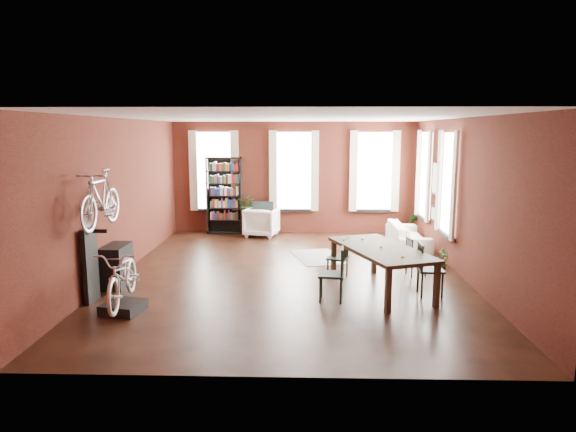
{
  "coord_description": "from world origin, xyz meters",
  "views": [
    {
      "loc": [
        0.27,
        -10.28,
        2.94
      ],
      "look_at": [
        -0.06,
        0.6,
        1.13
      ],
      "focal_mm": 32.0,
      "sensor_mm": 36.0,
      "label": 1
    }
  ],
  "objects_px": {
    "dining_chair_a": "(331,274)",
    "dining_chair_b": "(338,258)",
    "bicycle_floor": "(122,250)",
    "white_armchair": "(262,221)",
    "dining_table": "(380,269)",
    "plant_stand": "(249,225)",
    "dining_chair_d": "(416,257)",
    "dining_chair_c": "(430,270)",
    "cream_sofa": "(408,232)",
    "console_table": "(117,266)",
    "bike_trainer": "(123,307)",
    "bookshelf": "(224,196)"
  },
  "relations": [
    {
      "from": "dining_table",
      "to": "dining_chair_c",
      "type": "relative_size",
      "value": 2.52
    },
    {
      "from": "bookshelf",
      "to": "dining_chair_b",
      "type": "bearing_deg",
      "value": -56.74
    },
    {
      "from": "white_armchair",
      "to": "plant_stand",
      "type": "relative_size",
      "value": 1.72
    },
    {
      "from": "bicycle_floor",
      "to": "bookshelf",
      "type": "bearing_deg",
      "value": 78.32
    },
    {
      "from": "plant_stand",
      "to": "bicycle_floor",
      "type": "height_order",
      "value": "bicycle_floor"
    },
    {
      "from": "dining_chair_c",
      "to": "cream_sofa",
      "type": "distance_m",
      "value": 3.9
    },
    {
      "from": "plant_stand",
      "to": "bicycle_floor",
      "type": "xyz_separation_m",
      "value": [
        -1.33,
        -6.53,
        0.79
      ]
    },
    {
      "from": "plant_stand",
      "to": "bicycle_floor",
      "type": "distance_m",
      "value": 6.71
    },
    {
      "from": "dining_chair_c",
      "to": "cream_sofa",
      "type": "height_order",
      "value": "dining_chair_c"
    },
    {
      "from": "dining_table",
      "to": "plant_stand",
      "type": "relative_size",
      "value": 4.67
    },
    {
      "from": "dining_chair_c",
      "to": "bicycle_floor",
      "type": "relative_size",
      "value": 0.54
    },
    {
      "from": "dining_chair_c",
      "to": "plant_stand",
      "type": "bearing_deg",
      "value": 36.06
    },
    {
      "from": "dining_chair_a",
      "to": "dining_chair_b",
      "type": "relative_size",
      "value": 1.13
    },
    {
      "from": "dining_chair_b",
      "to": "cream_sofa",
      "type": "relative_size",
      "value": 0.4
    },
    {
      "from": "bookshelf",
      "to": "console_table",
      "type": "height_order",
      "value": "bookshelf"
    },
    {
      "from": "dining_table",
      "to": "cream_sofa",
      "type": "height_order",
      "value": "dining_table"
    },
    {
      "from": "bookshelf",
      "to": "bike_trainer",
      "type": "xyz_separation_m",
      "value": [
        -0.67,
        -6.64,
        -1.01
      ]
    },
    {
      "from": "dining_chair_b",
      "to": "bike_trainer",
      "type": "relative_size",
      "value": 1.42
    },
    {
      "from": "bike_trainer",
      "to": "bicycle_floor",
      "type": "height_order",
      "value": "bicycle_floor"
    },
    {
      "from": "dining_table",
      "to": "white_armchair",
      "type": "distance_m",
      "value": 5.59
    },
    {
      "from": "white_armchair",
      "to": "console_table",
      "type": "distance_m",
      "value": 5.36
    },
    {
      "from": "dining_chair_a",
      "to": "dining_chair_b",
      "type": "xyz_separation_m",
      "value": [
        0.21,
        1.41,
        -0.06
      ]
    },
    {
      "from": "dining_chair_a",
      "to": "cream_sofa",
      "type": "xyz_separation_m",
      "value": [
        2.19,
        4.23,
        -0.07
      ]
    },
    {
      "from": "cream_sofa",
      "to": "console_table",
      "type": "xyz_separation_m",
      "value": [
        -6.23,
        -3.5,
        -0.01
      ]
    },
    {
      "from": "dining_chair_c",
      "to": "bookshelf",
      "type": "height_order",
      "value": "bookshelf"
    },
    {
      "from": "dining_chair_b",
      "to": "dining_chair_c",
      "type": "bearing_deg",
      "value": 76.36
    },
    {
      "from": "bike_trainer",
      "to": "dining_table",
      "type": "bearing_deg",
      "value": 16.46
    },
    {
      "from": "dining_chair_a",
      "to": "white_armchair",
      "type": "xyz_separation_m",
      "value": [
        -1.66,
        5.53,
        -0.03
      ]
    },
    {
      "from": "dining_chair_d",
      "to": "white_armchair",
      "type": "relative_size",
      "value": 0.89
    },
    {
      "from": "dining_chair_b",
      "to": "console_table",
      "type": "height_order",
      "value": "dining_chair_b"
    },
    {
      "from": "dining_table",
      "to": "dining_chair_c",
      "type": "bearing_deg",
      "value": -35.0
    },
    {
      "from": "white_armchair",
      "to": "cream_sofa",
      "type": "xyz_separation_m",
      "value": [
        3.85,
        -1.3,
        -0.03
      ]
    },
    {
      "from": "dining_table",
      "to": "console_table",
      "type": "height_order",
      "value": "dining_table"
    },
    {
      "from": "dining_chair_d",
      "to": "cream_sofa",
      "type": "bearing_deg",
      "value": -19.25
    },
    {
      "from": "dining_chair_d",
      "to": "cream_sofa",
      "type": "relative_size",
      "value": 0.38
    },
    {
      "from": "dining_table",
      "to": "plant_stand",
      "type": "height_order",
      "value": "dining_table"
    },
    {
      "from": "dining_chair_c",
      "to": "plant_stand",
      "type": "relative_size",
      "value": 1.85
    },
    {
      "from": "dining_table",
      "to": "dining_chair_d",
      "type": "bearing_deg",
      "value": 30.07
    },
    {
      "from": "dining_chair_b",
      "to": "white_armchair",
      "type": "bearing_deg",
      "value": -135.84
    },
    {
      "from": "console_table",
      "to": "dining_chair_c",
      "type": "bearing_deg",
      "value": -3.71
    },
    {
      "from": "dining_chair_b",
      "to": "bookshelf",
      "type": "bearing_deg",
      "value": -126.96
    },
    {
      "from": "cream_sofa",
      "to": "bike_trainer",
      "type": "xyz_separation_m",
      "value": [
        -5.62,
        -4.94,
        -0.32
      ]
    },
    {
      "from": "dining_chair_a",
      "to": "bike_trainer",
      "type": "distance_m",
      "value": 3.52
    },
    {
      "from": "white_armchair",
      "to": "cream_sofa",
      "type": "height_order",
      "value": "white_armchair"
    },
    {
      "from": "dining_chair_a",
      "to": "dining_chair_c",
      "type": "height_order",
      "value": "dining_chair_c"
    },
    {
      "from": "dining_chair_b",
      "to": "bicycle_floor",
      "type": "xyz_separation_m",
      "value": [
        -3.6,
        -2.15,
        0.63
      ]
    },
    {
      "from": "dining_chair_b",
      "to": "bicycle_floor",
      "type": "distance_m",
      "value": 4.24
    },
    {
      "from": "dining_table",
      "to": "bookshelf",
      "type": "height_order",
      "value": "bookshelf"
    },
    {
      "from": "bookshelf",
      "to": "white_armchair",
      "type": "relative_size",
      "value": 2.49
    },
    {
      "from": "bookshelf",
      "to": "plant_stand",
      "type": "xyz_separation_m",
      "value": [
        0.7,
        -0.14,
        -0.84
      ]
    }
  ]
}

